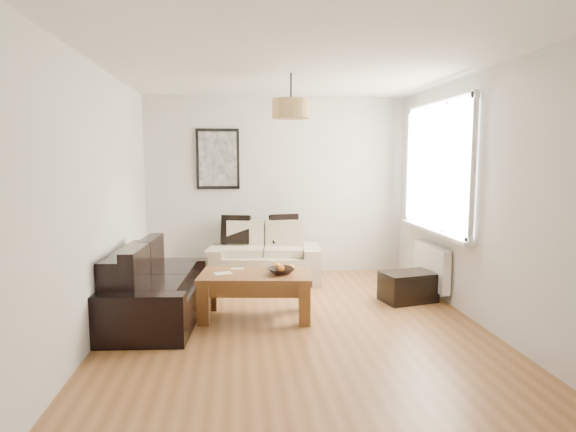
{
  "coord_description": "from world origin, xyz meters",
  "views": [
    {
      "loc": [
        -0.58,
        -4.87,
        1.71
      ],
      "look_at": [
        0.0,
        0.6,
        1.05
      ],
      "focal_mm": 30.11,
      "sensor_mm": 36.0,
      "label": 1
    }
  ],
  "objects": [
    {
      "name": "floor",
      "position": [
        0.0,
        0.0,
        0.0
      ],
      "size": [
        4.5,
        4.5,
        0.0
      ],
      "primitive_type": "plane",
      "color": "brown",
      "rests_on": "ground"
    },
    {
      "name": "ceiling",
      "position": [
        0.0,
        0.0,
        2.6
      ],
      "size": [
        3.8,
        4.5,
        0.0
      ],
      "primitive_type": null,
      "color": "white",
      "rests_on": "floor"
    },
    {
      "name": "wall_back",
      "position": [
        0.0,
        2.25,
        1.3
      ],
      "size": [
        3.8,
        0.04,
        2.6
      ],
      "primitive_type": null,
      "color": "silver",
      "rests_on": "floor"
    },
    {
      "name": "wall_front",
      "position": [
        0.0,
        -2.25,
        1.3
      ],
      "size": [
        3.8,
        0.04,
        2.6
      ],
      "primitive_type": null,
      "color": "silver",
      "rests_on": "floor"
    },
    {
      "name": "wall_left",
      "position": [
        -1.9,
        0.0,
        1.3
      ],
      "size": [
        0.04,
        4.5,
        2.6
      ],
      "primitive_type": null,
      "color": "silver",
      "rests_on": "floor"
    },
    {
      "name": "wall_right",
      "position": [
        1.9,
        0.0,
        1.3
      ],
      "size": [
        0.04,
        4.5,
        2.6
      ],
      "primitive_type": null,
      "color": "silver",
      "rests_on": "floor"
    },
    {
      "name": "window_bay",
      "position": [
        1.86,
        0.8,
        1.6
      ],
      "size": [
        0.14,
        1.9,
        1.6
      ],
      "primitive_type": null,
      "color": "white",
      "rests_on": "wall_right"
    },
    {
      "name": "radiator",
      "position": [
        1.82,
        0.8,
        0.38
      ],
      "size": [
        0.1,
        0.9,
        0.52
      ],
      "primitive_type": "cube",
      "color": "white",
      "rests_on": "wall_right"
    },
    {
      "name": "poster",
      "position": [
        -0.85,
        2.22,
        1.7
      ],
      "size": [
        0.62,
        0.04,
        0.87
      ],
      "primitive_type": null,
      "color": "black",
      "rests_on": "wall_back"
    },
    {
      "name": "pendant_shade",
      "position": [
        0.0,
        0.3,
        2.23
      ],
      "size": [
        0.4,
        0.4,
        0.2
      ],
      "primitive_type": "cylinder",
      "color": "tan",
      "rests_on": "ceiling"
    },
    {
      "name": "loveseat_cream",
      "position": [
        -0.21,
        1.78,
        0.38
      ],
      "size": [
        1.63,
        1.01,
        0.77
      ],
      "primitive_type": null,
      "rotation": [
        0.0,
        0.0,
        -0.11
      ],
      "color": "beige",
      "rests_on": "floor"
    },
    {
      "name": "sofa_leather",
      "position": [
        -1.43,
        0.25,
        0.37
      ],
      "size": [
        0.95,
        1.78,
        0.75
      ],
      "primitive_type": null,
      "rotation": [
        0.0,
        0.0,
        1.5
      ],
      "color": "black",
      "rests_on": "floor"
    },
    {
      "name": "coffee_table",
      "position": [
        -0.39,
        0.19,
        0.24
      ],
      "size": [
        1.26,
        0.79,
        0.49
      ],
      "primitive_type": null,
      "rotation": [
        0.0,
        0.0,
        -0.12
      ],
      "color": "brown",
      "rests_on": "floor"
    },
    {
      "name": "ottoman",
      "position": [
        1.45,
        0.59,
        0.18
      ],
      "size": [
        0.69,
        0.53,
        0.35
      ],
      "primitive_type": "cube",
      "rotation": [
        0.0,
        0.0,
        0.23
      ],
      "color": "black",
      "rests_on": "floor"
    },
    {
      "name": "cushion_left",
      "position": [
        -0.61,
        1.97,
        0.7
      ],
      "size": [
        0.42,
        0.21,
        0.41
      ],
      "primitive_type": "cube",
      "rotation": [
        0.0,
        0.0,
        -0.2
      ],
      "color": "black",
      "rests_on": "loveseat_cream"
    },
    {
      "name": "cushion_right",
      "position": [
        0.09,
        1.97,
        0.7
      ],
      "size": [
        0.43,
        0.2,
        0.41
      ],
      "primitive_type": "cube",
      "rotation": [
        0.0,
        0.0,
        0.19
      ],
      "color": "black",
      "rests_on": "loveseat_cream"
    },
    {
      "name": "fruit_bowl",
      "position": [
        -0.13,
        0.13,
        0.52
      ],
      "size": [
        0.35,
        0.35,
        0.07
      ],
      "primitive_type": "imported",
      "rotation": [
        0.0,
        0.0,
        0.33
      ],
      "color": "black",
      "rests_on": "coffee_table"
    },
    {
      "name": "orange_a",
      "position": [
        -0.12,
        0.22,
        0.53
      ],
      "size": [
        0.09,
        0.09,
        0.07
      ],
      "primitive_type": "sphere",
      "rotation": [
        0.0,
        0.0,
        0.28
      ],
      "color": "orange",
      "rests_on": "fruit_bowl"
    },
    {
      "name": "orange_b",
      "position": [
        0.0,
        0.27,
        0.53
      ],
      "size": [
        0.07,
        0.07,
        0.07
      ],
      "primitive_type": "sphere",
      "rotation": [
        0.0,
        0.0,
        -0.07
      ],
      "color": "orange",
      "rests_on": "fruit_bowl"
    },
    {
      "name": "orange_c",
      "position": [
        -0.16,
        0.32,
        0.53
      ],
      "size": [
        0.11,
        0.11,
        0.09
      ],
      "primitive_type": "sphere",
      "rotation": [
        0.0,
        0.0,
        -0.3
      ],
      "color": "orange",
      "rests_on": "fruit_bowl"
    },
    {
      "name": "papers",
      "position": [
        -0.74,
        0.21,
        0.49
      ],
      "size": [
        0.21,
        0.18,
        0.01
      ],
      "primitive_type": "cube",
      "rotation": [
        0.0,
        0.0,
        0.34
      ],
      "color": "silver",
      "rests_on": "coffee_table"
    }
  ]
}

